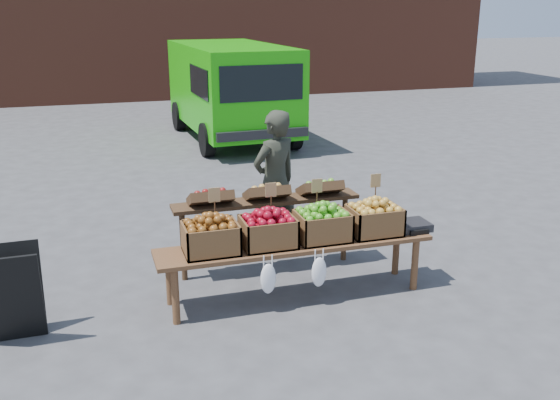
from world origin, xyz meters
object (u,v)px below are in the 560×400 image
object	(u,v)px
delivery_van	(231,93)
crate_red_apples	(322,226)
display_bench	(295,270)
weighing_scale	(412,226)
crate_golden_apples	(211,238)
chalkboard_sign	(8,295)
crate_green_apples	(374,220)
back_table	(267,224)
vendor	(275,182)
crate_russet_pears	(268,232)

from	to	relation	value
delivery_van	crate_red_apples	world-z (taller)	delivery_van
display_bench	crate_red_apples	bearing A→B (deg)	0.00
crate_red_apples	weighing_scale	world-z (taller)	crate_red_apples
crate_golden_apples	crate_red_apples	world-z (taller)	same
chalkboard_sign	crate_green_apples	world-z (taller)	crate_green_apples
display_bench	weighing_scale	xyz separation A→B (m)	(1.25, 0.00, 0.33)
back_table	weighing_scale	xyz separation A→B (m)	(1.33, -0.72, 0.09)
back_table	crate_red_apples	distance (m)	0.82
crate_golden_apples	crate_green_apples	world-z (taller)	same
delivery_van	chalkboard_sign	world-z (taller)	delivery_van
back_table	vendor	bearing A→B (deg)	64.53
crate_red_apples	crate_russet_pears	bearing A→B (deg)	180.00
crate_green_apples	weighing_scale	size ratio (longest dim) A/B	1.47
crate_russet_pears	crate_red_apples	xyz separation A→B (m)	(0.55, 0.00, 0.00)
chalkboard_sign	weighing_scale	xyz separation A→B (m)	(3.83, 0.05, 0.19)
crate_golden_apples	display_bench	bearing A→B (deg)	0.00
display_bench	vendor	bearing A→B (deg)	82.09
display_bench	weighing_scale	distance (m)	1.29
vendor	crate_golden_apples	size ratio (longest dim) A/B	3.30
crate_russet_pears	weighing_scale	xyz separation A→B (m)	(1.52, 0.00, -0.10)
delivery_van	vendor	bearing A→B (deg)	-101.12
delivery_van	chalkboard_sign	bearing A→B (deg)	-118.62
chalkboard_sign	display_bench	distance (m)	2.59
crate_russet_pears	weighing_scale	distance (m)	1.53
crate_red_apples	delivery_van	bearing A→B (deg)	83.57
chalkboard_sign	crate_red_apples	world-z (taller)	crate_red_apples
vendor	back_table	xyz separation A→B (m)	(-0.25, -0.53, -0.31)
back_table	crate_red_apples	size ratio (longest dim) A/B	4.20
chalkboard_sign	crate_red_apples	xyz separation A→B (m)	(2.86, 0.05, 0.29)
crate_russet_pears	crate_red_apples	size ratio (longest dim) A/B	1.00
crate_red_apples	weighing_scale	bearing A→B (deg)	0.00
chalkboard_sign	crate_golden_apples	world-z (taller)	crate_golden_apples
crate_green_apples	display_bench	bearing A→B (deg)	180.00
delivery_van	crate_golden_apples	xyz separation A→B (m)	(-1.95, -7.52, -0.27)
chalkboard_sign	crate_golden_apples	bearing A→B (deg)	0.15
delivery_van	weighing_scale	size ratio (longest dim) A/B	12.91
delivery_van	crate_golden_apples	world-z (taller)	delivery_van
back_table	crate_golden_apples	size ratio (longest dim) A/B	4.20
vendor	weighing_scale	size ratio (longest dim) A/B	4.86
vendor	delivery_van	bearing A→B (deg)	-122.46
chalkboard_sign	back_table	world-z (taller)	back_table
crate_red_apples	crate_green_apples	distance (m)	0.55
vendor	crate_red_apples	world-z (taller)	vendor
chalkboard_sign	back_table	distance (m)	2.62
back_table	crate_green_apples	size ratio (longest dim) A/B	4.20
display_bench	delivery_van	bearing A→B (deg)	81.51
display_bench	back_table	bearing A→B (deg)	96.29
chalkboard_sign	crate_green_apples	size ratio (longest dim) A/B	1.67
delivery_van	crate_russet_pears	bearing A→B (deg)	-103.04
crate_russet_pears	crate_golden_apples	bearing A→B (deg)	180.00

